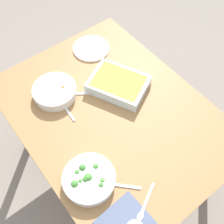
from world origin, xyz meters
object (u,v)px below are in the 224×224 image
Objects in this scene: spoon_spare at (144,207)px; fork_on_table at (90,93)px; baking_dish at (118,84)px; spoon_by_broccoli at (115,185)px; stew_bowl at (55,91)px; spoon_by_stew at (64,106)px; side_plate at (91,48)px; broccoli_bowl at (89,179)px.

spoon_spare is 1.07× the size of fork_on_table.
spoon_by_broccoli is at bearing -39.82° from baking_dish.
fork_on_table is at bearing 54.39° from stew_bowl.
baking_dish is 2.37× the size of fork_on_table.
fork_on_table is at bearing -112.94° from baking_dish.
fork_on_table is (0.02, 0.15, -0.00)m from spoon_by_stew.
side_plate is (-0.16, 0.35, -0.03)m from stew_bowl.
stew_bowl is 1.06× the size of side_plate.
spoon_by_broccoli is (0.50, -0.05, 0.00)m from spoon_by_stew.
stew_bowl is 0.74m from spoon_spare.
spoon_by_stew is (0.09, -0.01, -0.03)m from stew_bowl.
spoon_by_broccoli is (0.08, 0.08, -0.03)m from broccoli_bowl.
spoon_by_broccoli is at bearing -167.02° from spoon_spare.
spoon_by_stew is 1.27× the size of spoon_by_broccoli.
side_plate is at bearing 143.98° from broccoli_bowl.
stew_bowl is 1.33× the size of spoon_by_stew.
stew_bowl reaches higher than spoon_by_stew.
baking_dish is 0.34m from side_plate.
side_plate is at bearing 157.69° from spoon_spare.
spoon_by_broccoli is (0.42, -0.35, -0.03)m from baking_dish.
baking_dish is at bearing 140.18° from spoon_by_broccoli.
spoon_by_stew is at bearing -96.39° from fork_on_table.
spoon_by_broccoli reaches higher than fork_on_table.
spoon_by_stew is (-0.41, 0.13, -0.03)m from broccoli_bowl.
stew_bowl is at bearing 178.63° from spoon_spare.
baking_dish reaches higher than fork_on_table.
stew_bowl is at bearing -64.93° from side_plate.
spoon_spare is at bearing -22.31° from side_plate.
spoon_by_stew is at bearing 174.61° from spoon_by_broccoli.
side_plate is (-0.33, 0.06, -0.03)m from baking_dish.
side_plate is at bearing 143.11° from fork_on_table.
stew_bowl is at bearing 176.73° from spoon_by_stew.
side_plate reaches higher than fork_on_table.
broccoli_bowl is at bearing -14.83° from stew_bowl.
fork_on_table is at bearing 83.61° from spoon_by_stew.
spoon_by_broccoli is at bearing -22.69° from fork_on_table.
side_plate is 1.25× the size of spoon_by_stew.
side_plate is 0.85m from spoon_by_broccoli.
spoon_by_broccoli is 0.15m from spoon_spare.
broccoli_bowl reaches higher than baking_dish.
fork_on_table is at bearing 157.31° from spoon_by_broccoli.
spoon_spare is (0.90, -0.37, -0.00)m from side_plate.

